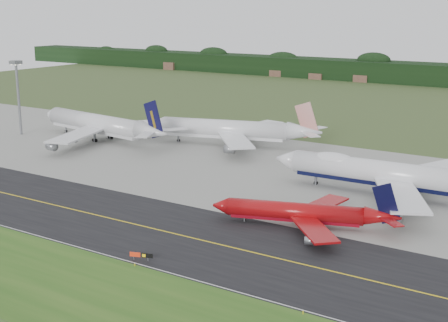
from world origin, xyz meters
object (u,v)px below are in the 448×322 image
jet_ba_747 (393,175)px  taxiway_sign (141,255)px  floodlight_mast (17,84)px  jet_navy_gold (102,125)px  jet_red_737 (305,213)px  jet_star_tail (233,130)px

jet_ba_747 → taxiway_sign: (-25.11, -62.01, -4.38)m
taxiway_sign → floodlight_mast: bearing=149.5°
jet_navy_gold → taxiway_sign: jet_navy_gold is taller
jet_navy_gold → floodlight_mast: floodlight_mast is taller
jet_ba_747 → jet_red_737: 31.37m
jet_ba_747 → taxiway_sign: size_ratio=15.35×
jet_red_737 → jet_navy_gold: size_ratio=0.60×
jet_red_737 → jet_navy_gold: (-94.99, 40.80, 2.42)m
jet_navy_gold → jet_star_tail: 44.97m
jet_navy_gold → taxiway_sign: (78.22, -72.68, -4.30)m
jet_navy_gold → jet_star_tail: (41.64, 17.00, -0.18)m
jet_red_737 → jet_navy_gold: 103.41m
jet_ba_747 → jet_star_tail: jet_ba_747 is taller
jet_ba_747 → jet_red_737: jet_ba_747 is taller
jet_star_tail → floodlight_mast: size_ratio=2.21×
jet_red_737 → taxiway_sign: bearing=-117.7°
jet_ba_747 → jet_navy_gold: jet_navy_gold is taller
jet_ba_747 → jet_navy_gold: size_ratio=1.01×
jet_red_737 → taxiway_sign: (-16.77, -31.88, -1.88)m
jet_ba_747 → jet_red_737: size_ratio=1.67×
jet_navy_gold → floodlight_mast: bearing=-165.4°
jet_navy_gold → taxiway_sign: size_ratio=15.27×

